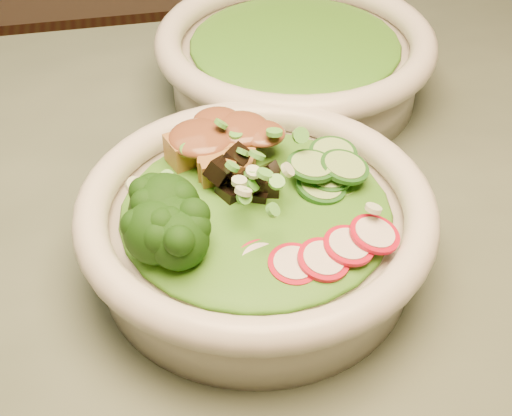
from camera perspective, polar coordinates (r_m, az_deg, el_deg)
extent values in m
cube|color=#525E4E|center=(0.65, 15.65, -0.84)|extent=(1.20, 0.80, 0.03)
cylinder|color=silver|center=(0.55, 0.00, -2.58)|extent=(0.24, 0.24, 0.05)
torus|color=silver|center=(0.53, 0.00, 0.08)|extent=(0.27, 0.27, 0.03)
cylinder|color=silver|center=(0.75, 3.06, 10.88)|extent=(0.25, 0.25, 0.05)
torus|color=silver|center=(0.73, 3.16, 13.28)|extent=(0.28, 0.28, 0.03)
ellipsoid|color=#265E13|center=(0.53, 0.00, 0.08)|extent=(0.20, 0.20, 0.02)
ellipsoid|color=#265E13|center=(0.74, 3.16, 13.18)|extent=(0.19, 0.19, 0.02)
ellipsoid|color=brown|center=(0.56, -2.98, 5.80)|extent=(0.07, 0.06, 0.02)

